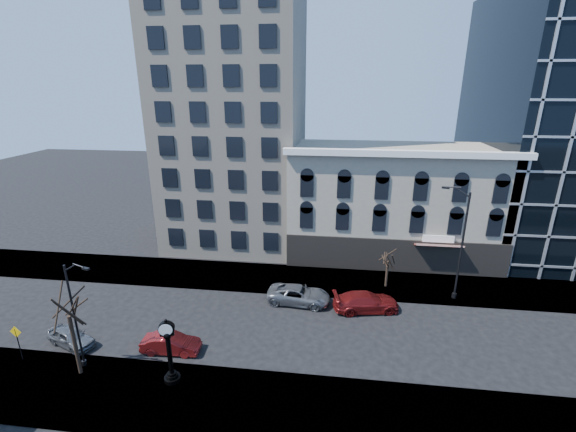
# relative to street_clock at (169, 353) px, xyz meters

# --- Properties ---
(ground) EXTENTS (160.00, 160.00, 0.00)m
(ground) POSITION_rel_street_clock_xyz_m (4.20, 6.63, -2.19)
(ground) COLOR black
(ground) RESTS_ON ground
(sidewalk_far) EXTENTS (160.00, 6.00, 0.12)m
(sidewalk_far) POSITION_rel_street_clock_xyz_m (4.20, 14.63, -2.13)
(sidewalk_far) COLOR gray
(sidewalk_far) RESTS_ON ground
(sidewalk_near) EXTENTS (160.00, 6.00, 0.12)m
(sidewalk_near) POSITION_rel_street_clock_xyz_m (4.20, -1.37, -2.13)
(sidewalk_near) COLOR gray
(sidewalk_near) RESTS_ON ground
(cream_tower) EXTENTS (15.90, 15.40, 42.50)m
(cream_tower) POSITION_rel_street_clock_xyz_m (-1.92, 25.51, 17.13)
(cream_tower) COLOR beige
(cream_tower) RESTS_ON ground
(victorian_row) EXTENTS (22.60, 11.19, 12.50)m
(victorian_row) POSITION_rel_street_clock_xyz_m (16.20, 22.52, 3.81)
(victorian_row) COLOR gray
(victorian_row) RESTS_ON ground
(street_clock) EXTENTS (1.04, 1.04, 4.58)m
(street_clock) POSITION_rel_street_clock_xyz_m (0.00, 0.00, 0.00)
(street_clock) COLOR black
(street_clock) RESTS_ON sidewalk_near
(street_lamp_near) EXTENTS (2.01, 0.78, 7.96)m
(street_lamp_near) POSITION_rel_street_clock_xyz_m (-5.98, 0.46, 3.94)
(street_lamp_near) COLOR black
(street_lamp_near) RESTS_ON sidewalk_near
(street_lamp_far) EXTENTS (2.58, 1.14, 10.35)m
(street_lamp_far) POSITION_rel_street_clock_xyz_m (20.19, 13.11, 5.74)
(street_lamp_far) COLOR black
(street_lamp_far) RESTS_ON sidewalk_far
(bare_tree_near) EXTENTS (4.06, 4.06, 6.98)m
(bare_tree_near) POSITION_rel_street_clock_xyz_m (-6.34, -0.08, 3.20)
(bare_tree_near) COLOR #302218
(bare_tree_near) RESTS_ON sidewalk_near
(bare_tree_far) EXTENTS (2.43, 2.43, 4.17)m
(bare_tree_far) POSITION_rel_street_clock_xyz_m (15.09, 14.27, 1.07)
(bare_tree_far) COLOR #302218
(bare_tree_far) RESTS_ON sidewalk_far
(warning_sign) EXTENTS (0.87, 0.11, 2.67)m
(warning_sign) POSITION_rel_street_clock_xyz_m (-11.17, 0.63, -0.23)
(warning_sign) COLOR black
(warning_sign) RESTS_ON sidewalk_near
(car_near_a) EXTENTS (4.25, 2.88, 1.34)m
(car_near_a) POSITION_rel_street_clock_xyz_m (-8.89, 2.67, -1.52)
(car_near_a) COLOR #595B60
(car_near_a) RESTS_ON ground
(car_near_b) EXTENTS (4.21, 1.61, 1.37)m
(car_near_b) POSITION_rel_street_clock_xyz_m (-1.28, 2.83, -1.51)
(car_near_b) COLOR maroon
(car_near_b) RESTS_ON ground
(car_far_a) EXTENTS (5.67, 2.97, 1.52)m
(car_far_a) POSITION_rel_street_clock_xyz_m (7.16, 10.53, -1.43)
(car_far_a) COLOR #595B60
(car_far_a) RESTS_ON ground
(car_far_b) EXTENTS (5.88, 3.30, 1.61)m
(car_far_b) POSITION_rel_street_clock_xyz_m (12.93, 10.05, -1.39)
(car_far_b) COLOR maroon
(car_far_b) RESTS_ON ground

